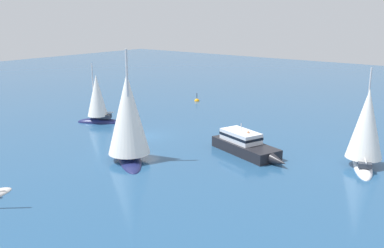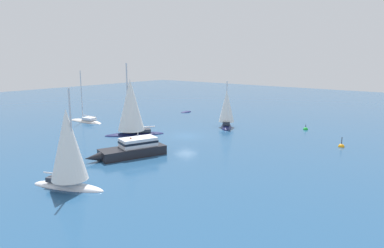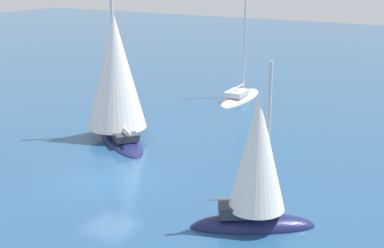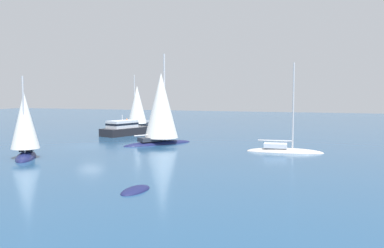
% 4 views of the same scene
% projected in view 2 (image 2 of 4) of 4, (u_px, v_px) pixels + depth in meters
% --- Properties ---
extents(ground_plane, '(160.00, 160.00, 0.00)m').
position_uv_depth(ground_plane, '(186.00, 136.00, 48.03)').
color(ground_plane, navy).
extents(cabin_cruiser, '(8.76, 4.67, 2.68)m').
position_uv_depth(cabin_cruiser, '(132.00, 149.00, 38.28)').
color(cabin_cruiser, black).
rests_on(cabin_cruiser, ground).
extents(ketch, '(3.92, 6.59, 8.67)m').
position_uv_depth(ketch, '(68.00, 151.00, 28.64)').
color(ketch, white).
rests_on(ketch, ground).
extents(sailboat, '(2.52, 7.17, 8.66)m').
position_uv_depth(sailboat, '(86.00, 121.00, 58.22)').
color(sailboat, silver).
rests_on(sailboat, ground).
extents(yacht, '(7.49, 6.45, 10.02)m').
position_uv_depth(yacht, '(131.00, 108.00, 47.93)').
color(yacht, '#191E4C').
rests_on(yacht, ground).
extents(dinghy, '(2.60, 1.36, 0.48)m').
position_uv_depth(dinghy, '(186.00, 112.00, 68.05)').
color(dinghy, '#191E4C').
rests_on(dinghy, ground).
extents(ketch_1, '(5.18, 4.08, 7.45)m').
position_uv_depth(ketch_1, '(227.00, 111.00, 53.41)').
color(ketch_1, '#191E4C').
rests_on(ketch_1, ground).
extents(channel_buoy, '(0.73, 0.73, 1.54)m').
position_uv_depth(channel_buoy, '(341.00, 147.00, 42.29)').
color(channel_buoy, orange).
rests_on(channel_buoy, ground).
extents(mooring_buoy, '(0.71, 0.71, 1.12)m').
position_uv_depth(mooring_buoy, '(306.00, 130.00, 52.08)').
color(mooring_buoy, green).
rests_on(mooring_buoy, ground).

